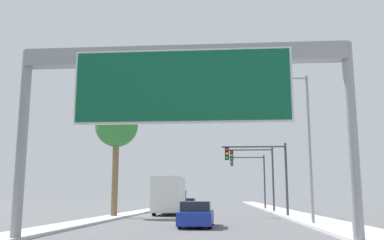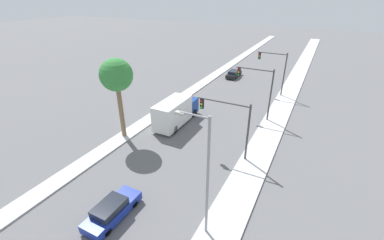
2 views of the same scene
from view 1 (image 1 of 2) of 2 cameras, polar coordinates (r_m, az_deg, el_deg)
name	(u,v)px [view 1 (image 1 of 2)]	position (r m, az deg, el deg)	size (l,w,h in m)	color
sidewalk_right	(272,208)	(58.74, 10.57, -11.52)	(3.00, 120.00, 0.15)	beige
median_strip_left	(159,208)	(59.09, -4.36, -11.65)	(2.00, 120.00, 0.15)	beige
sign_gantry	(182,84)	(16.90, -1.31, 4.85)	(13.31, 0.73, 7.64)	gray
car_far_center	(190,203)	(62.93, -0.31, -11.05)	(1.79, 4.79, 1.38)	black
car_near_right	(196,215)	(24.71, 0.60, -12.52)	(1.83, 4.78, 1.42)	navy
truck_box_primary	(170,196)	(40.37, -2.97, -10.07)	(2.48, 7.94, 3.40)	navy
traffic_light_near_intersection	(265,166)	(36.63, 9.66, -6.04)	(5.44, 0.32, 6.13)	#3D3D3F
traffic_light_mid_block	(259,168)	(46.63, 8.94, -6.35)	(4.83, 0.32, 6.92)	#3D3D3F
traffic_light_far_intersection	(254,173)	(56.59, 8.22, -6.98)	(4.65, 0.32, 6.98)	#3D3D3F
palm_tree_background	(117,128)	(36.07, -10.03, -1.00)	(3.53, 3.53, 9.24)	brown
street_lamp_right	(305,136)	(27.29, 14.84, -2.11)	(2.28, 0.28, 9.21)	gray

